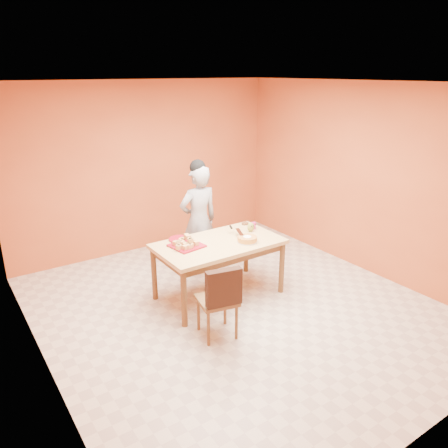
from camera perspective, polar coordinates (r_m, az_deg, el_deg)
floor at (r=5.59m, az=1.67°, el=-10.88°), size 5.00×5.00×0.00m
ceiling at (r=4.83m, az=1.99°, el=17.97°), size 5.00×5.00×0.00m
wall_back at (r=7.16m, az=-10.13°, el=7.27°), size 4.50×0.00×4.50m
wall_left at (r=4.21m, az=-23.84°, el=-2.80°), size 0.00×5.00×5.00m
wall_right at (r=6.59m, az=17.94°, el=5.57°), size 0.00×5.00×5.00m
dining_table at (r=5.59m, az=-0.68°, el=-3.27°), size 1.60×0.90×0.76m
dining_chair at (r=4.85m, az=-0.79°, el=-9.74°), size 0.49×0.55×0.89m
pastry_pile at (r=5.41m, az=-4.92°, el=-2.21°), size 0.33×0.33×0.11m
person at (r=6.21m, az=-3.32°, el=0.42°), size 0.60×0.40×1.60m
pastry_platter at (r=5.43m, az=-4.90°, el=-2.84°), size 0.41×0.41×0.02m
red_dinner_plate at (r=5.65m, az=-5.81°, el=-1.98°), size 0.37×0.37×0.02m
white_cake_plate at (r=5.56m, az=3.05°, el=-2.30°), size 0.31×0.31×0.01m
sponge_cake at (r=5.55m, az=3.06°, el=-1.96°), size 0.32×0.32×0.06m
cake_server at (r=5.68m, az=2.04°, el=-1.06°), size 0.16×0.28×0.01m
egg_ornament at (r=5.90m, az=3.51°, el=-0.40°), size 0.11×0.10×0.13m
magenta_glass at (r=6.01m, az=3.87°, el=-0.22°), size 0.08×0.08×0.09m
checker_tin at (r=6.18m, az=2.76°, el=0.08°), size 0.13×0.13×0.03m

